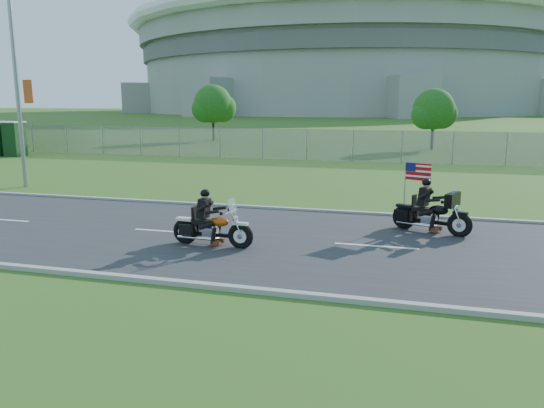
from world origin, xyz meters
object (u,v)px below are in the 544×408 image
(streetlight, at_px, (18,58))
(motorcycle_follow, at_px, (431,215))
(motorcycle_lead, at_px, (211,229))
(porta_toilet_a, at_px, (15,140))

(streetlight, bearing_deg, motorcycle_follow, -13.69)
(streetlight, distance_m, motorcycle_lead, 14.73)
(streetlight, bearing_deg, porta_toilet_a, 132.91)
(motorcycle_lead, xyz_separation_m, motorcycle_follow, (5.65, 3.04, 0.06))
(motorcycle_lead, bearing_deg, motorcycle_follow, 31.14)
(porta_toilet_a, bearing_deg, streetlight, -47.09)
(porta_toilet_a, bearing_deg, motorcycle_lead, -39.69)
(motorcycle_lead, bearing_deg, porta_toilet_a, 143.16)
(streetlight, distance_m, motorcycle_follow, 18.60)
(streetlight, height_order, motorcycle_follow, streetlight)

